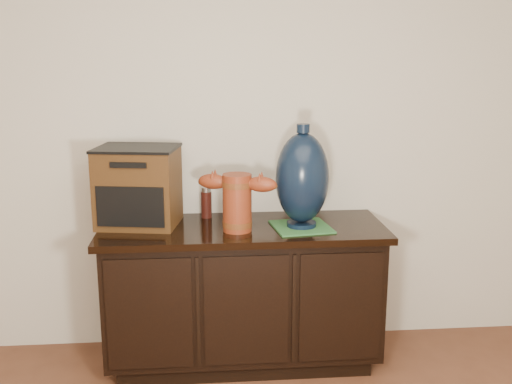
{
  "coord_description": "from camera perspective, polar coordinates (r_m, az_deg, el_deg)",
  "views": [
    {
      "loc": [
        -0.19,
        -0.72,
        1.63
      ],
      "look_at": [
        0.07,
        2.18,
        0.94
      ],
      "focal_mm": 42.0,
      "sensor_mm": 36.0,
      "label": 1
    }
  ],
  "objects": [
    {
      "name": "sideboard",
      "position": [
        3.2,
        -1.25,
        -9.61
      ],
      "size": [
        1.46,
        0.56,
        0.75
      ],
      "color": "black",
      "rests_on": "ground"
    },
    {
      "name": "lamp_base",
      "position": [
        3.0,
        4.42,
        1.3
      ],
      "size": [
        0.3,
        0.3,
        0.52
      ],
      "rotation": [
        0.0,
        0.0,
        0.14
      ],
      "color": "black",
      "rests_on": "green_mat"
    },
    {
      "name": "tv_radio",
      "position": [
        3.11,
        -11.15,
        0.54
      ],
      "size": [
        0.45,
        0.39,
        0.41
      ],
      "rotation": [
        0.0,
        0.0,
        -0.17
      ],
      "color": "#412710",
      "rests_on": "sideboard"
    },
    {
      "name": "spray_can",
      "position": [
        3.23,
        -4.76,
        -1.02
      ],
      "size": [
        0.06,
        0.06,
        0.17
      ],
      "color": "#4F150D",
      "rests_on": "sideboard"
    },
    {
      "name": "green_mat",
      "position": [
        3.06,
        4.34,
        -3.32
      ],
      "size": [
        0.31,
        0.31,
        0.01
      ],
      "primitive_type": "cube",
      "rotation": [
        0.0,
        0.0,
        0.14
      ],
      "color": "#2C632F",
      "rests_on": "sideboard"
    },
    {
      "name": "room",
      "position": [
        0.81,
        8.88,
        -10.78
      ],
      "size": [
        5.0,
        5.0,
        5.0
      ],
      "color": "#59311E",
      "rests_on": "ground"
    },
    {
      "name": "terracotta_vessel",
      "position": [
        2.96,
        -1.81,
        -0.69
      ],
      "size": [
        0.4,
        0.21,
        0.29
      ],
      "rotation": [
        0.0,
        0.0,
        -0.35
      ],
      "color": "maroon",
      "rests_on": "sideboard"
    }
  ]
}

